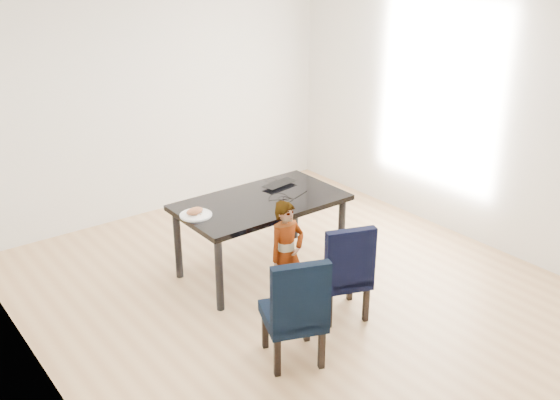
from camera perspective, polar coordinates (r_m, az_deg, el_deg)
floor at (r=5.93m, az=1.19°, el=-8.25°), size 4.50×5.00×0.01m
wall_back at (r=7.41m, az=-11.04°, el=9.04°), size 4.50×0.01×2.70m
wall_left at (r=4.41m, az=-22.25°, el=-1.63°), size 0.01×5.00×2.70m
wall_right at (r=6.94m, az=16.13°, el=7.67°), size 0.01×5.00×2.70m
dining_table at (r=6.10m, az=-1.72°, el=-3.26°), size 1.60×0.90×0.75m
chair_left at (r=4.81m, az=1.19°, el=-9.75°), size 0.58×0.59×0.92m
chair_right at (r=5.39m, az=5.60°, el=-6.22°), size 0.56×0.57×0.89m
child at (r=5.47m, az=0.61°, el=-5.01°), size 0.37×0.24×0.99m
plate at (r=5.65m, az=-7.70°, el=-1.37°), size 0.35×0.35×0.02m
sandwich at (r=5.63m, az=-7.81°, el=-1.01°), size 0.17×0.08×0.07m
laptop at (r=6.32m, az=-0.39°, el=1.56°), size 0.40×0.29×0.03m
cable_tangle at (r=5.93m, az=0.53°, el=-0.05°), size 0.18×0.18×0.01m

